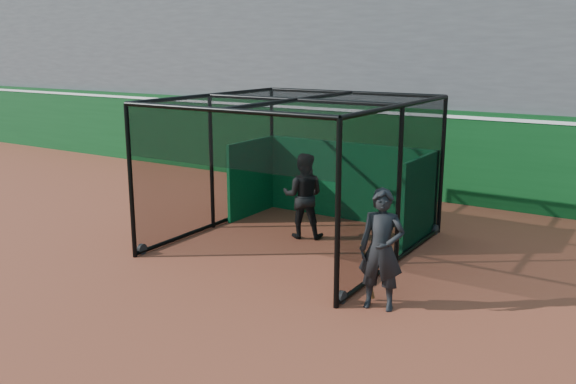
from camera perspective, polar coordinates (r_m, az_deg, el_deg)
The scene contains 6 objects.
ground at distance 10.73m, azimuth -6.40°, elevation -9.31°, with size 120.00×120.00×0.00m, color brown.
outfield_wall at distance 17.57m, azimuth 11.15°, elevation 3.81°, with size 50.00×0.50×2.50m.
grandstand at distance 20.91m, azimuth 15.49°, elevation 13.84°, with size 50.00×7.85×8.95m.
batting_cage at distance 12.80m, azimuth 0.82°, elevation 1.71°, with size 4.69×5.05×3.08m.
batter at distance 13.41m, azimuth 1.44°, elevation -0.35°, with size 0.92×0.72×1.89m, color black.
on_deck_player at distance 9.84m, azimuth 8.72°, elevation -5.37°, with size 0.81×0.63×1.98m.
Camera 1 is at (6.29, -7.66, 4.11)m, focal length 38.00 mm.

